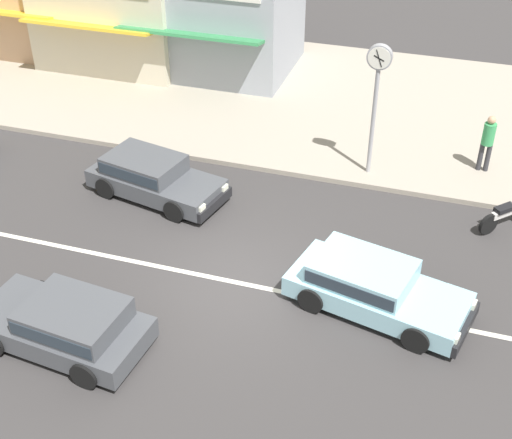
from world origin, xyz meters
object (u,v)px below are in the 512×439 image
object	(u,v)px
hatchback_dark_grey_1	(152,176)
street_clock	(377,79)
shopfront_far_kios	(124,4)
hatchback_dark_grey_5	(66,323)
hatchback_pale_blue_3	(372,285)
shopfront_corner_warung	(215,12)
motorcycle_1	(508,213)
pedestrian_mid_kerb	(488,139)

from	to	relation	value
hatchback_dark_grey_1	street_clock	distance (m)	6.55
hatchback_dark_grey_1	shopfront_far_kios	world-z (taller)	shopfront_far_kios
street_clock	hatchback_dark_grey_5	bearing A→B (deg)	-118.77
hatchback_pale_blue_3	shopfront_corner_warung	size ratio (longest dim) A/B	0.74
motorcycle_1	shopfront_corner_warung	world-z (taller)	shopfront_corner_warung
hatchback_dark_grey_1	pedestrian_mid_kerb	size ratio (longest dim) A/B	2.36
hatchback_pale_blue_3	pedestrian_mid_kerb	world-z (taller)	pedestrian_mid_kerb
motorcycle_1	pedestrian_mid_kerb	bearing A→B (deg)	106.80
hatchback_pale_blue_3	shopfront_corner_warung	bearing A→B (deg)	124.35
hatchback_pale_blue_3	pedestrian_mid_kerb	bearing A→B (deg)	72.71
motorcycle_1	street_clock	bearing A→B (deg)	159.71
motorcycle_1	shopfront_corner_warung	xyz separation A→B (m)	(-10.64, 7.40, 1.73)
hatchback_dark_grey_5	street_clock	bearing A→B (deg)	61.23
pedestrian_mid_kerb	shopfront_far_kios	bearing A→B (deg)	160.00
shopfront_corner_warung	street_clock	bearing A→B (deg)	-41.32
shopfront_far_kios	hatchback_dark_grey_1	bearing A→B (deg)	-60.39
hatchback_dark_grey_1	motorcycle_1	world-z (taller)	hatchback_dark_grey_1
motorcycle_1	street_clock	size ratio (longest dim) A/B	0.37
hatchback_dark_grey_1	street_clock	xyz separation A→B (m)	(5.45, 2.73, 2.38)
hatchback_pale_blue_3	street_clock	world-z (taller)	street_clock
pedestrian_mid_kerb	hatchback_dark_grey_5	bearing A→B (deg)	-128.96
shopfront_corner_warung	pedestrian_mid_kerb	bearing A→B (deg)	-26.40
pedestrian_mid_kerb	shopfront_corner_warung	bearing A→B (deg)	153.60
street_clock	shopfront_corner_warung	size ratio (longest dim) A/B	0.66
shopfront_corner_warung	shopfront_far_kios	world-z (taller)	shopfront_corner_warung
hatchback_dark_grey_1	shopfront_corner_warung	size ratio (longest dim) A/B	0.70
hatchback_pale_blue_3	shopfront_far_kios	size ratio (longest dim) A/B	0.74
motorcycle_1	shopfront_far_kios	size ratio (longest dim) A/B	0.24
hatchback_pale_blue_3	hatchback_dark_grey_1	bearing A→B (deg)	156.91
hatchback_dark_grey_1	pedestrian_mid_kerb	bearing A→B (deg)	23.99
motorcycle_1	hatchback_dark_grey_5	bearing A→B (deg)	-140.06
pedestrian_mid_kerb	shopfront_corner_warung	distance (m)	11.09
hatchback_dark_grey_1	motorcycle_1	xyz separation A→B (m)	(9.29, 1.31, -0.17)
hatchback_dark_grey_5	shopfront_corner_warung	xyz separation A→B (m)	(-2.08, 14.57, 1.56)
hatchback_dark_grey_1	hatchback_dark_grey_5	bearing A→B (deg)	-82.85
motorcycle_1	shopfront_corner_warung	bearing A→B (deg)	145.19
motorcycle_1	pedestrian_mid_kerb	xyz separation A→B (m)	(-0.75, 2.49, 0.72)
hatchback_pale_blue_3	motorcycle_1	distance (m)	4.95
hatchback_dark_grey_5	street_clock	distance (m)	10.08
street_clock	shopfront_far_kios	distance (m)	12.03
hatchback_pale_blue_3	street_clock	xyz separation A→B (m)	(-1.05, 5.50, 2.38)
hatchback_dark_grey_1	street_clock	bearing A→B (deg)	26.64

